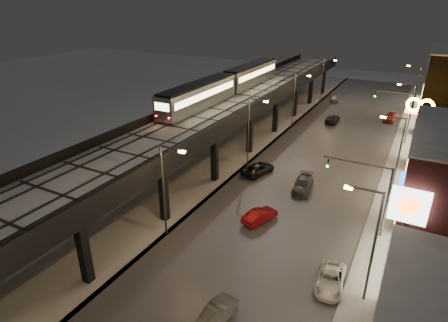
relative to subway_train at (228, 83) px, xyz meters
The scene contains 29 objects.
road_surface 18.74m from the subway_train, 18.12° to the right, with size 17.00×120.00×0.06m, color #46474D.
sidewalk_right 27.76m from the subway_train, 11.38° to the right, with size 4.00×120.00×0.14m, color #9FA1A8.
under_viaduct_pavement 10.07m from the subway_train, 64.47° to the right, with size 11.00×120.00×0.06m, color #9FA1A8.
elevated_viaduct 9.15m from the subway_train, 73.41° to the right, with size 9.00×100.00×6.30m.
viaduct_trackbed 8.83m from the subway_train, 73.23° to the right, with size 8.40×100.00×0.32m.
viaduct_parapet_streetside 10.80m from the subway_train, 50.25° to the right, with size 0.30×100.00×1.10m, color black.
viaduct_parapet_far 8.56m from the subway_train, 102.66° to the right, with size 0.30×100.00×1.10m, color black.
streetlight_left_1 28.57m from the subway_train, 73.49° to the right, with size 2.57×0.28×9.00m.
streetlight_right_1 37.25m from the subway_train, 47.19° to the right, with size 2.56×0.28×9.00m.
streetlight_left_2 12.63m from the subway_train, 48.84° to the right, with size 2.57×0.28×9.00m.
streetlight_right_2 27.03m from the subway_train, 20.11° to the right, with size 2.56×0.28×9.00m.
streetlight_left_3 12.29m from the subway_train, 47.35° to the left, with size 2.57×0.28×9.00m.
streetlight_right_3 26.88m from the subway_train, 19.16° to the left, with size 2.56×0.28×9.00m.
streetlight_left_4 28.12m from the subway_train, 73.22° to the left, with size 2.57×0.28×9.00m.
streetlight_right_4 36.90m from the subway_train, 46.69° to the left, with size 2.56×0.28×9.00m.
traffic_light_rig_a 30.64m from the subway_train, 36.85° to the right, with size 6.10×0.34×7.00m.
traffic_light_rig_b 27.29m from the subway_train, 25.80° to the left, with size 6.10×0.34×7.00m.
subway_train is the anchor object (origin of this frame).
car_near_white 26.86m from the subway_train, 55.30° to the right, with size 1.38×3.97×1.31m, color maroon.
car_mid_silver 16.95m from the subway_train, 47.92° to the right, with size 2.21×4.79×1.33m, color black.
car_mid_dark 20.80m from the subway_train, 46.34° to the left, with size 1.92×4.73×1.37m, color black.
car_far_white 31.53m from the subway_train, 70.31° to the left, with size 1.54×3.84×1.31m, color #8F95A2.
car_onc_silver 38.94m from the subway_train, 63.62° to the right, with size 1.37×3.94×1.30m, color #434345.
car_onc_dark 36.21m from the subway_train, 49.58° to the right, with size 2.04×4.43×1.23m, color silver.
car_onc_white 22.15m from the subway_train, 37.95° to the right, with size 1.94×4.76×1.38m, color #404247.
car_onc_red 30.80m from the subway_train, 41.59° to the left, with size 1.76×4.37×1.49m, color maroon.
sign_mcdonalds 26.87m from the subway_train, ahead, with size 3.00×0.73×10.09m.
sign_citgo 39.37m from the subway_train, 46.69° to the right, with size 2.15×0.39×10.22m.
sign_carwash 35.59m from the subway_train, 40.54° to the right, with size 1.70×0.35×8.81m.
Camera 1 is at (17.89, -10.29, 20.41)m, focal length 30.00 mm.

